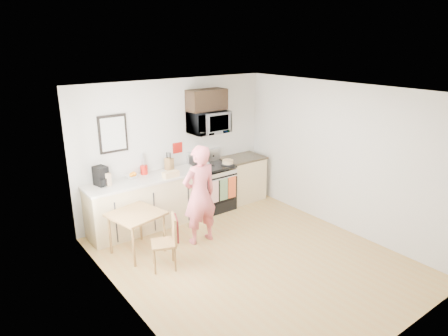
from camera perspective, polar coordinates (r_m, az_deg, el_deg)
floor at (r=6.42m, az=4.05°, el=-12.82°), size 4.60×4.60×0.00m
back_wall at (r=7.66m, az=-7.03°, el=2.85°), size 4.00×0.04×2.60m
front_wall at (r=4.54m, az=24.00°, el=-9.59°), size 4.00×0.04×2.60m
left_wall at (r=4.88m, az=-13.83°, el=-6.58°), size 0.04×4.60×2.60m
right_wall at (r=7.28m, az=16.31°, el=1.43°), size 0.04×4.60×2.60m
ceiling at (r=5.56m, az=4.65°, el=10.87°), size 4.00×4.60×0.04m
window at (r=5.50m, az=-17.02°, el=-1.22°), size 0.06×1.40×1.50m
cabinet_left at (r=7.34m, az=-11.02°, el=-5.09°), size 2.10×0.60×0.90m
countertop_left at (r=7.17m, az=-11.24°, el=-1.63°), size 2.14×0.64×0.04m
cabinet_right at (r=8.46m, az=2.63°, el=-1.61°), size 0.84×0.60×0.90m
countertop_right at (r=8.31m, az=2.67°, el=1.45°), size 0.88×0.64×0.04m
range at (r=7.99m, az=-1.71°, el=-2.90°), size 0.76×0.70×1.16m
microwave at (r=7.70m, az=-2.25°, el=6.56°), size 0.76×0.51×0.42m
upper_cabinet at (r=7.66m, az=-2.48°, el=9.70°), size 0.76×0.35×0.40m
wall_art at (r=7.03m, az=-15.58°, el=4.73°), size 0.50×0.04×0.65m
wall_trivet at (r=7.67m, az=-6.65°, el=2.88°), size 0.20×0.02×0.20m
person at (r=6.57m, az=-3.50°, el=-3.85°), size 0.63×0.42×1.69m
dining_table at (r=6.46m, az=-12.45°, el=-6.95°), size 0.76×0.76×0.69m
chair at (r=6.01m, az=-7.57°, el=-9.39°), size 0.49×0.46×0.83m
knife_block at (r=7.50m, az=-7.84°, el=0.55°), size 0.15×0.18×0.23m
utensil_crock at (r=7.34m, az=-11.39°, el=0.31°), size 0.13×0.13×0.40m
fruit_bowl at (r=7.22m, az=-13.10°, el=-1.08°), size 0.26×0.26×0.11m
milk_carton at (r=6.92m, az=-16.26°, el=-1.58°), size 0.11×0.11×0.22m
coffee_maker at (r=6.96m, az=-17.14°, el=-1.18°), size 0.23×0.29×0.33m
bread_bag at (r=7.14m, az=-7.62°, el=-0.90°), size 0.29×0.15×0.11m
cake at (r=7.86m, az=0.56°, el=0.83°), size 0.26×0.26×0.09m
kettle at (r=7.91m, az=-3.39°, el=1.34°), size 0.18×0.18×0.23m
pot at (r=7.62m, az=-2.80°, el=0.35°), size 0.20×0.34×0.10m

